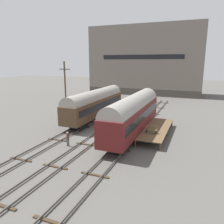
{
  "coord_description": "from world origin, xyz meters",
  "views": [
    {
      "loc": [
        11.73,
        -24.17,
        9.49
      ],
      "look_at": [
        0.0,
        5.12,
        2.2
      ],
      "focal_mm": 35.0,
      "sensor_mm": 36.0,
      "label": 1
    }
  ],
  "objects_px": {
    "train_car_brown": "(96,103)",
    "train_car_maroon": "(133,113)",
    "bench": "(152,129)",
    "person_worker": "(68,138)",
    "utility_pole": "(66,92)"
  },
  "relations": [
    {
      "from": "train_car_brown",
      "to": "utility_pole",
      "type": "distance_m",
      "value": 5.55
    },
    {
      "from": "train_car_brown",
      "to": "train_car_maroon",
      "type": "distance_m",
      "value": 9.92
    },
    {
      "from": "bench",
      "to": "utility_pole",
      "type": "height_order",
      "value": "utility_pole"
    },
    {
      "from": "train_car_brown",
      "to": "train_car_maroon",
      "type": "xyz_separation_m",
      "value": [
        8.15,
        -5.64,
        0.22
      ]
    },
    {
      "from": "bench",
      "to": "person_worker",
      "type": "relative_size",
      "value": 0.8
    },
    {
      "from": "train_car_maroon",
      "to": "bench",
      "type": "distance_m",
      "value": 3.25
    },
    {
      "from": "train_car_brown",
      "to": "person_worker",
      "type": "distance_m",
      "value": 12.45
    },
    {
      "from": "train_car_maroon",
      "to": "bench",
      "type": "xyz_separation_m",
      "value": [
        2.66,
        -0.97,
        -1.61
      ]
    },
    {
      "from": "train_car_brown",
      "to": "utility_pole",
      "type": "xyz_separation_m",
      "value": [
        -2.99,
        -4.18,
        2.11
      ]
    },
    {
      "from": "train_car_maroon",
      "to": "bench",
      "type": "relative_size",
      "value": 11.93
    },
    {
      "from": "person_worker",
      "to": "utility_pole",
      "type": "bearing_deg",
      "value": 123.99
    },
    {
      "from": "train_car_brown",
      "to": "person_worker",
      "type": "xyz_separation_m",
      "value": [
        2.35,
        -12.09,
        -1.78
      ]
    },
    {
      "from": "train_car_brown",
      "to": "person_worker",
      "type": "height_order",
      "value": "train_car_brown"
    },
    {
      "from": "bench",
      "to": "train_car_maroon",
      "type": "bearing_deg",
      "value": 159.96
    },
    {
      "from": "train_car_maroon",
      "to": "train_car_brown",
      "type": "bearing_deg",
      "value": 145.32
    }
  ]
}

